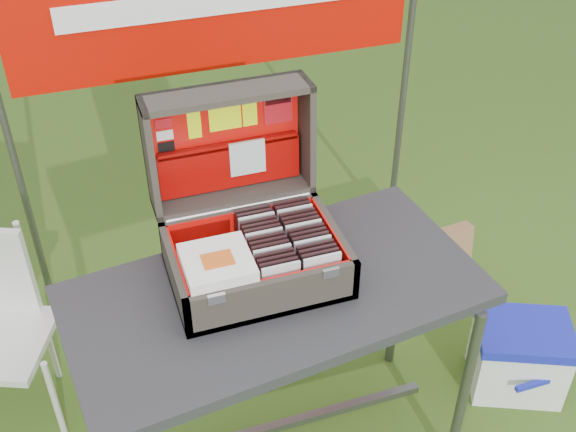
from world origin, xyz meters
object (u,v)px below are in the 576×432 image
object	(u,v)px
cardboard_box	(431,272)
suitcase	(249,201)
cooler	(518,357)
table	(276,376)

from	to	relation	value
cardboard_box	suitcase	bearing A→B (deg)	-162.73
cooler	table	bearing A→B (deg)	-157.56
suitcase	cardboard_box	size ratio (longest dim) A/B	1.36
suitcase	table	bearing A→B (deg)	-74.36
table	suitcase	world-z (taller)	suitcase
table	cardboard_box	bearing A→B (deg)	22.98
suitcase	cardboard_box	distance (m)	1.30
suitcase	cardboard_box	world-z (taller)	suitcase
table	suitcase	distance (m)	0.67
table	suitcase	size ratio (longest dim) A/B	2.37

